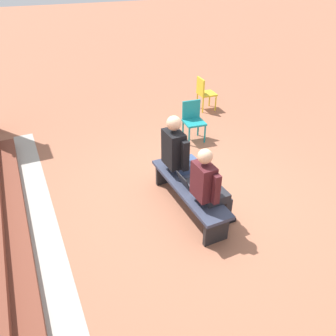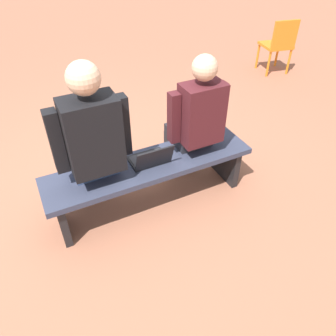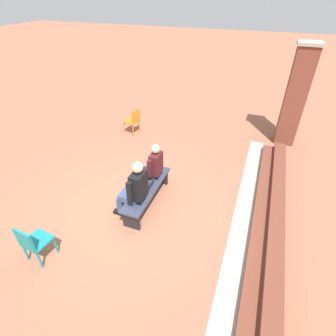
{
  "view_description": "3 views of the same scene",
  "coord_description": "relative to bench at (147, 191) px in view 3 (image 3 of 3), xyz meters",
  "views": [
    {
      "loc": [
        -3.79,
        2.25,
        3.32
      ],
      "look_at": [
        0.03,
        0.43,
        0.64
      ],
      "focal_mm": 35.0,
      "sensor_mm": 36.0,
      "label": 1
    },
    {
      "loc": [
        0.56,
        2.25,
        2.13
      ],
      "look_at": [
        -0.33,
        0.47,
        0.55
      ],
      "focal_mm": 35.0,
      "sensor_mm": 36.0,
      "label": 2
    },
    {
      "loc": [
        3.78,
        2.25,
        4.14
      ],
      "look_at": [
        -0.68,
        0.57,
        0.81
      ],
      "focal_mm": 28.0,
      "sensor_mm": 36.0,
      "label": 3
    }
  ],
  "objects": [
    {
      "name": "laptop",
      "position": [
        -0.0,
        0.01,
        0.15
      ],
      "size": [
        0.32,
        0.29,
        0.21
      ],
      "color": "black",
      "rests_on": "bench"
    },
    {
      "name": "plastic_chair_mid_courtyard",
      "position": [
        -3.03,
        -1.86,
        0.13
      ],
      "size": [
        0.49,
        0.49,
        0.84
      ],
      "color": "orange",
      "rests_on": "ground"
    },
    {
      "name": "ground_plane",
      "position": [
        0.28,
        -0.22,
        -0.35
      ],
      "size": [
        60.0,
        60.0,
        0.0
      ],
      "primitive_type": "plane",
      "color": "#9E6047"
    },
    {
      "name": "brick_pillar_left_of_steps",
      "position": [
        -4.22,
        2.89,
        1.13
      ],
      "size": [
        0.64,
        0.64,
        2.94
      ],
      "color": "brown",
      "rests_on": "ground"
    },
    {
      "name": "concrete_strip",
      "position": [
        -0.0,
        2.12,
        -0.35
      ],
      "size": [
        7.71,
        0.4,
        0.01
      ],
      "primitive_type": "cube",
      "color": "#A8A399",
      "rests_on": "ground"
    },
    {
      "name": "person_adult",
      "position": [
        0.44,
        -0.07,
        0.39
      ],
      "size": [
        0.58,
        0.74,
        1.41
      ],
      "color": "#384C75",
      "rests_on": "ground"
    },
    {
      "name": "bench",
      "position": [
        0.0,
        0.0,
        0.0
      ],
      "size": [
        1.8,
        0.44,
        0.45
      ],
      "color": "#33384C",
      "rests_on": "ground"
    },
    {
      "name": "plastic_chair_far_right",
      "position": [
        2.08,
        -1.23,
        0.13
      ],
      "size": [
        0.47,
        0.47,
        0.84
      ],
      "color": "teal",
      "rests_on": "ground"
    },
    {
      "name": "brick_steps",
      "position": [
        0.0,
        2.67,
        -0.23
      ],
      "size": [
        6.91,
        0.6,
        0.3
      ],
      "color": "brown",
      "rests_on": "ground"
    },
    {
      "name": "person_student",
      "position": [
        -0.45,
        -0.07,
        0.35
      ],
      "size": [
        0.52,
        0.66,
        1.31
      ],
      "color": "#232328",
      "rests_on": "ground"
    }
  ]
}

